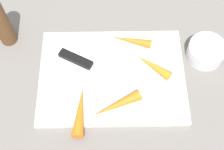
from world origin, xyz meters
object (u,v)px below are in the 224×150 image
(carrot_long, at_px, (80,111))
(carrot_short, at_px, (132,41))
(knife, at_px, (80,61))
(carrot_shortest, at_px, (153,66))
(pepper_grinder, at_px, (1,24))
(small_bowl, at_px, (206,51))
(cutting_board, at_px, (112,76))
(carrot_longest, at_px, (117,105))

(carrot_long, bearing_deg, carrot_short, -29.41)
(knife, distance_m, carrot_shortest, 0.18)
(carrot_short, bearing_deg, pepper_grinder, 10.07)
(knife, distance_m, carrot_short, 0.14)
(carrot_short, distance_m, pepper_grinder, 0.33)
(carrot_long, height_order, carrot_short, carrot_long)
(carrot_shortest, xyz_separation_m, pepper_grinder, (0.38, -0.10, 0.05))
(small_bowl, height_order, pepper_grinder, pepper_grinder)
(carrot_shortest, relative_size, carrot_long, 0.81)
(carrot_short, height_order, pepper_grinder, pepper_grinder)
(carrot_shortest, distance_m, carrot_long, 0.21)
(cutting_board, distance_m, pepper_grinder, 0.30)
(carrot_short, bearing_deg, small_bowl, -176.26)
(pepper_grinder, bearing_deg, small_bowl, 173.42)
(carrot_long, bearing_deg, cutting_board, -32.97)
(carrot_longest, distance_m, carrot_long, 0.09)
(cutting_board, distance_m, knife, 0.09)
(small_bowl, bearing_deg, carrot_longest, 31.79)
(carrot_short, relative_size, small_bowl, 1.09)
(carrot_shortest, bearing_deg, carrot_long, 71.45)
(cutting_board, bearing_deg, pepper_grinder, -23.34)
(carrot_short, bearing_deg, carrot_long, 70.99)
(carrot_short, relative_size, pepper_grinder, 0.73)
(knife, distance_m, carrot_long, 0.14)
(pepper_grinder, bearing_deg, carrot_longest, 144.36)
(knife, bearing_deg, carrot_long, -60.36)
(carrot_longest, relative_size, carrot_shortest, 1.25)
(pepper_grinder, bearing_deg, carrot_long, 132.40)
(carrot_longest, relative_size, pepper_grinder, 0.86)
(knife, bearing_deg, cutting_board, 2.61)
(carrot_longest, relative_size, small_bowl, 1.28)
(pepper_grinder, bearing_deg, cutting_board, 156.66)
(knife, xyz_separation_m, carrot_long, (-0.00, 0.14, 0.01))
(knife, xyz_separation_m, pepper_grinder, (0.19, -0.08, 0.05))
(carrot_shortest, distance_m, small_bowl, 0.14)
(carrot_long, bearing_deg, carrot_longest, -76.03)
(knife, relative_size, small_bowl, 1.99)
(knife, distance_m, pepper_grinder, 0.22)
(knife, bearing_deg, small_bowl, 31.61)
(knife, height_order, carrot_long, carrot_long)
(pepper_grinder, bearing_deg, carrot_short, 175.75)
(carrot_longest, bearing_deg, carrot_long, -14.81)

